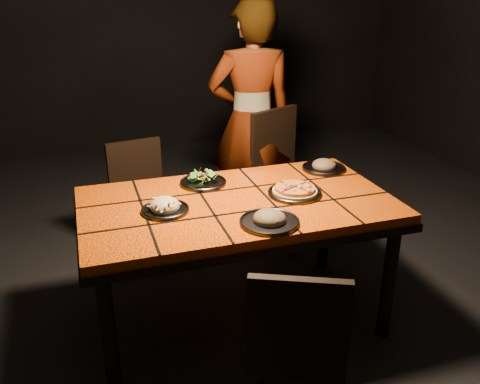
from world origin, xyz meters
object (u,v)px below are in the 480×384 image
object	(u,v)px
dining_table	(237,214)
diner	(251,121)
chair_near	(297,343)
chair_far_right	(284,167)
chair_far_left	(141,194)
plate_pizza	(295,191)
plate_pasta	(165,208)

from	to	relation	value
dining_table	diner	size ratio (longest dim) A/B	0.94
chair_near	chair_far_right	xyz separation A→B (m)	(0.66, 1.73, 0.08)
chair_far_left	plate_pizza	bearing A→B (deg)	-63.35
dining_table	diner	xyz separation A→B (m)	(0.46, 1.09, 0.19)
plate_pizza	plate_pasta	size ratio (longest dim) A/B	1.36
chair_far_right	diner	bearing A→B (deg)	108.80
dining_table	plate_pizza	size ratio (longest dim) A/B	5.02
chair_far_left	diner	bearing A→B (deg)	1.48
dining_table	plate_pizza	world-z (taller)	plate_pizza
diner	plate_pasta	xyz separation A→B (m)	(-0.84, -1.12, -0.09)
chair_far_left	chair_near	bearing A→B (deg)	-88.25
plate_pasta	dining_table	bearing A→B (deg)	3.61
chair_near	plate_pizza	world-z (taller)	chair_near
chair_far_left	chair_far_right	world-z (taller)	chair_far_right
chair_far_right	plate_pizza	distance (m)	1.00
plate_pizza	plate_pasta	world-z (taller)	plate_pasta
chair_near	plate_pizza	size ratio (longest dim) A/B	2.58
chair_near	plate_pasta	bearing A→B (deg)	-40.91
chair_far_right	plate_pizza	bearing A→B (deg)	-134.27
plate_pasta	chair_far_right	bearing A→B (deg)	42.06
chair_near	diner	bearing A→B (deg)	-79.09
chair_far_right	plate_pizza	xyz separation A→B (m)	(-0.33, -0.92, 0.22)
plate_pizza	dining_table	bearing A→B (deg)	175.80
chair_near	diner	world-z (taller)	diner
plate_pasta	plate_pizza	bearing A→B (deg)	0.08
diner	dining_table	bearing A→B (deg)	74.06
dining_table	diner	world-z (taller)	diner
dining_table	chair_far_right	bearing A→B (deg)	54.46
diner	plate_pasta	bearing A→B (deg)	59.89
chair_near	plate_pasta	distance (m)	0.93
diner	chair_far_right	bearing A→B (deg)	140.29
plate_pizza	chair_near	bearing A→B (deg)	-112.47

